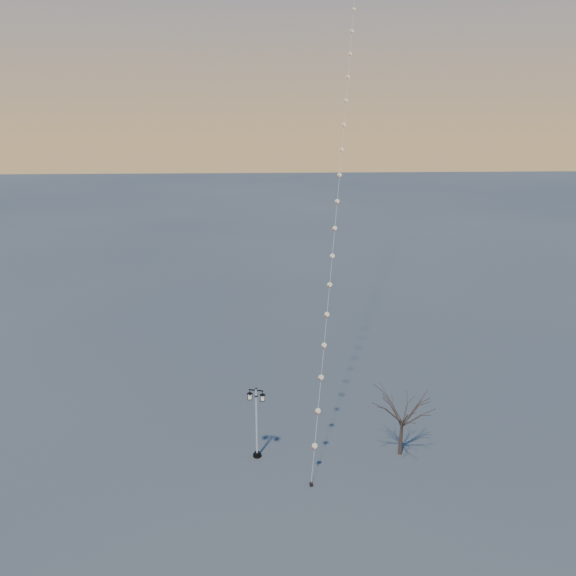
{
  "coord_description": "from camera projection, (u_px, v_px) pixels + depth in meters",
  "views": [
    {
      "loc": [
        -0.56,
        -27.98,
        19.68
      ],
      "look_at": [
        0.98,
        4.37,
        9.48
      ],
      "focal_mm": 36.45,
      "sensor_mm": 36.0,
      "label": 1
    }
  ],
  "objects": [
    {
      "name": "ground",
      "position": [
        274.0,
        473.0,
        32.6
      ],
      "size": [
        300.0,
        300.0,
        0.0
      ],
      "primitive_type": "plane",
      "color": "#444644",
      "rests_on": "ground"
    },
    {
      "name": "street_lamp",
      "position": [
        257.0,
        419.0,
        33.44
      ],
      "size": [
        1.11,
        0.58,
        4.46
      ],
      "rotation": [
        0.0,
        0.0,
        -0.26
      ],
      "color": "black",
      "rests_on": "ground"
    },
    {
      "name": "bare_tree",
      "position": [
        403.0,
        411.0,
        33.6
      ],
      "size": [
        2.44,
        2.44,
        4.04
      ],
      "rotation": [
        0.0,
        0.0,
        0.01
      ],
      "color": "#3C2D24",
      "rests_on": "ground"
    },
    {
      "name": "kite_train",
      "position": [
        347.0,
        79.0,
        41.83
      ],
      "size": [
        8.17,
        35.34,
        43.03
      ],
      "rotation": [
        0.0,
        0.0,
        0.25
      ],
      "color": "black",
      "rests_on": "ground"
    }
  ]
}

